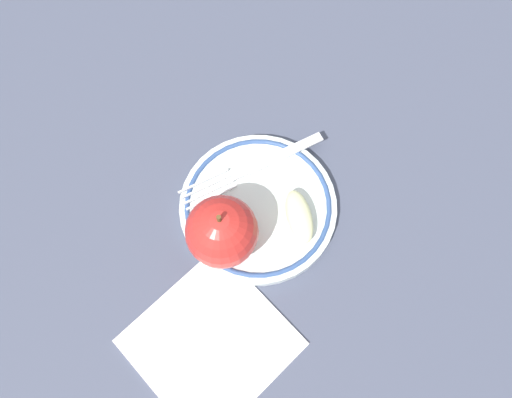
% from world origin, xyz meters
% --- Properties ---
extents(ground_plane, '(2.00, 2.00, 0.00)m').
position_xyz_m(ground_plane, '(0.00, 0.00, 0.00)').
color(ground_plane, '#43485C').
extents(plate, '(0.19, 0.19, 0.02)m').
position_xyz_m(plate, '(-0.00, -0.01, 0.01)').
color(plate, silver).
rests_on(plate, ground_plane).
extents(apple_red_whole, '(0.08, 0.08, 0.09)m').
position_xyz_m(apple_red_whole, '(-0.05, -0.04, 0.06)').
color(apple_red_whole, red).
rests_on(apple_red_whole, plate).
extents(apple_slice_front, '(0.03, 0.07, 0.02)m').
position_xyz_m(apple_slice_front, '(0.04, -0.04, 0.03)').
color(apple_slice_front, beige).
rests_on(apple_slice_front, plate).
extents(fork, '(0.19, 0.06, 0.00)m').
position_xyz_m(fork, '(0.01, 0.04, 0.02)').
color(fork, silver).
rests_on(fork, plate).
extents(napkin_folded, '(0.21, 0.21, 0.01)m').
position_xyz_m(napkin_folded, '(-0.09, -0.14, 0.00)').
color(napkin_folded, white).
rests_on(napkin_folded, ground_plane).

